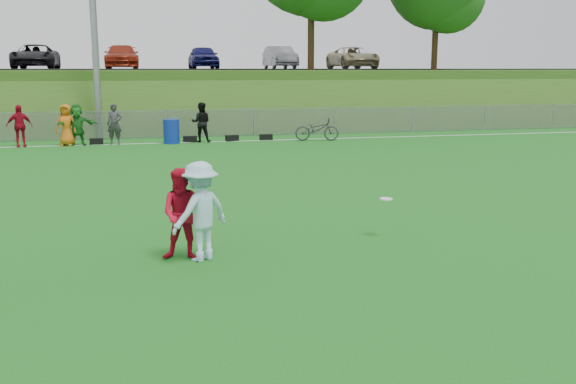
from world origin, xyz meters
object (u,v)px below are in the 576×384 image
object	(u,v)px
player_red_center	(183,214)
recycling_bin	(171,131)
bicycle	(317,129)
frisbee	(386,199)
player_blue	(200,211)

from	to	relation	value
player_red_center	recycling_bin	bearing A→B (deg)	102.55
player_red_center	bicycle	distance (m)	18.05
bicycle	recycling_bin	bearing A→B (deg)	96.77
recycling_bin	bicycle	distance (m)	6.28
recycling_bin	frisbee	bearing A→B (deg)	-79.84
player_blue	frisbee	xyz separation A→B (m)	(3.51, 0.65, -0.09)
recycling_bin	bicycle	size ratio (longest dim) A/B	0.53
player_blue	recycling_bin	distance (m)	17.16
player_red_center	recycling_bin	world-z (taller)	player_red_center
player_blue	recycling_bin	bearing A→B (deg)	-125.07
recycling_bin	bicycle	bearing A→B (deg)	-4.00
player_red_center	recycling_bin	xyz separation A→B (m)	(0.82, 17.04, -0.26)
frisbee	bicycle	distance (m)	16.39
player_red_center	player_blue	xyz separation A→B (m)	(0.27, -0.11, 0.06)
player_blue	frisbee	size ratio (longest dim) A/B	6.87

